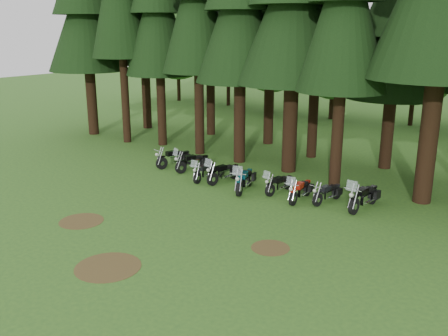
{
  "coord_description": "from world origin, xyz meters",
  "views": [
    {
      "loc": [
        13.06,
        -13.59,
        7.71
      ],
      "look_at": [
        -0.99,
        5.0,
        1.0
      ],
      "focal_mm": 40.0,
      "sensor_mm": 36.0,
      "label": 1
    }
  ],
  "objects": [
    {
      "name": "ground",
      "position": [
        0.0,
        0.0,
        0.0
      ],
      "size": [
        120.0,
        120.0,
        0.0
      ],
      "primitive_type": "plane",
      "color": "#305D21",
      "rests_on": "ground"
    },
    {
      "name": "motorcycle_2",
      "position": [
        -2.55,
        5.37,
        0.43
      ],
      "size": [
        0.57,
        2.05,
        1.29
      ],
      "rotation": [
        0.0,
        0.0,
        0.16
      ],
      "color": "black",
      "rests_on": "ground"
    },
    {
      "name": "dirt_patch_0",
      "position": [
        -3.0,
        -2.0,
        0.01
      ],
      "size": [
        1.8,
        1.8,
        0.01
      ],
      "primitive_type": "cylinder",
      "color": "#4C3D1E",
      "rests_on": "ground"
    },
    {
      "name": "dirt_patch_1",
      "position": [
        4.5,
        0.5,
        0.01
      ],
      "size": [
        1.4,
        1.4,
        0.01
      ],
      "primitive_type": "cylinder",
      "color": "#4C3D1E",
      "rests_on": "ground"
    },
    {
      "name": "motorcycle_0",
      "position": [
        -5.47,
        6.29,
        0.48
      ],
      "size": [
        0.77,
        2.25,
        0.93
      ],
      "rotation": [
        0.0,
        0.0,
        -0.28
      ],
      "color": "black",
      "rests_on": "ground"
    },
    {
      "name": "dirt_patch_2",
      "position": [
        1.0,
        -4.0,
        0.01
      ],
      "size": [
        2.2,
        2.2,
        0.01
      ],
      "primitive_type": "cylinder",
      "color": "#4C3D1E",
      "rests_on": "ground"
    },
    {
      "name": "motorcycle_6",
      "position": [
        2.9,
        5.58,
        0.47
      ],
      "size": [
        0.48,
        2.22,
        1.4
      ],
      "rotation": [
        0.0,
        0.0,
        0.08
      ],
      "color": "black",
      "rests_on": "ground"
    },
    {
      "name": "decid_3",
      "position": [
        -4.71,
        25.13,
        4.51
      ],
      "size": [
        6.12,
        5.95,
        7.65
      ],
      "color": "black",
      "rests_on": "ground"
    },
    {
      "name": "motorcycle_3",
      "position": [
        -1.52,
        5.68,
        0.48
      ],
      "size": [
        0.64,
        2.28,
        1.43
      ],
      "rotation": [
        0.0,
        0.0,
        -0.16
      ],
      "color": "black",
      "rests_on": "ground"
    },
    {
      "name": "motorcycle_5",
      "position": [
        1.6,
        5.93,
        0.43
      ],
      "size": [
        0.52,
        2.05,
        1.29
      ],
      "rotation": [
        0.0,
        0.0,
        -0.13
      ],
      "color": "black",
      "rests_on": "ground"
    },
    {
      "name": "motorcycle_4",
      "position": [
        0.08,
        5.2,
        0.52
      ],
      "size": [
        1.08,
        2.43,
        1.55
      ],
      "rotation": [
        0.0,
        0.0,
        0.33
      ],
      "color": "black",
      "rests_on": "ground"
    },
    {
      "name": "decid_1",
      "position": [
        -15.99,
        25.76,
        5.83
      ],
      "size": [
        7.91,
        7.69,
        9.88
      ],
      "color": "black",
      "rests_on": "ground"
    },
    {
      "name": "decid_2",
      "position": [
        -10.43,
        24.78,
        4.95
      ],
      "size": [
        6.72,
        6.53,
        8.4
      ],
      "color": "black",
      "rests_on": "ground"
    },
    {
      "name": "motorcycle_7",
      "position": [
        4.0,
        6.09,
        0.42
      ],
      "size": [
        0.49,
        2.0,
        0.82
      ],
      "rotation": [
        0.0,
        0.0,
        -0.18
      ],
      "color": "black",
      "rests_on": "ground"
    },
    {
      "name": "motorcycle_8",
      "position": [
        5.62,
        6.26,
        0.53
      ],
      "size": [
        0.55,
        2.5,
        1.57
      ],
      "rotation": [
        0.0,
        0.0,
        -0.08
      ],
      "color": "black",
      "rests_on": "ground"
    },
    {
      "name": "pine_back_4",
      "position": [
        4.04,
        13.25,
        8.25
      ],
      "size": [
        4.94,
        4.94,
        13.78
      ],
      "color": "black",
      "rests_on": "ground"
    },
    {
      "name": "decid_4",
      "position": [
        1.58,
        26.32,
        4.37
      ],
      "size": [
        5.93,
        5.76,
        7.41
      ],
      "color": "black",
      "rests_on": "ground"
    },
    {
      "name": "motorcycle_1",
      "position": [
        -4.08,
        6.26,
        0.48
      ],
      "size": [
        0.93,
        2.24,
        1.42
      ],
      "rotation": [
        0.0,
        0.0,
        -0.3
      ],
      "color": "black",
      "rests_on": "ground"
    },
    {
      "name": "decid_0",
      "position": [
        -22.1,
        25.26,
        5.9
      ],
      "size": [
        8.0,
        7.78,
        10.0
      ],
      "color": "black",
      "rests_on": "ground"
    }
  ]
}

